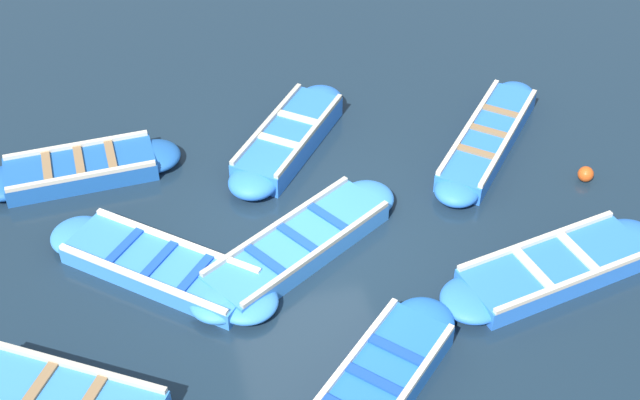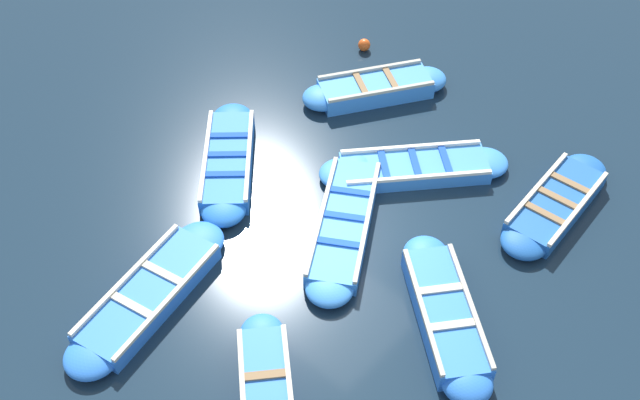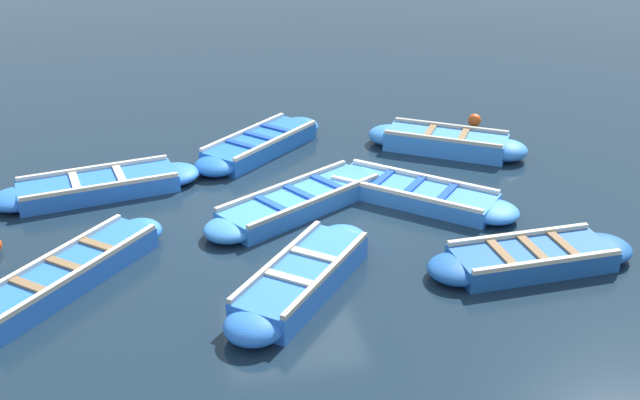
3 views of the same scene
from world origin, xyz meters
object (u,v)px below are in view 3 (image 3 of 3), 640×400
boat_outer_left (446,142)px  buoy_orange_near (475,120)px  boat_mid_row (302,279)px  boat_bow_out (532,258)px  boat_outer_right (300,201)px  boat_near_quay (413,193)px  boat_alongside (67,275)px  boat_far_corner (260,144)px  boat_centre (98,186)px

boat_outer_left → buoy_orange_near: (1.31, -1.16, -0.05)m
boat_mid_row → boat_bow_out: bearing=-90.7°
boat_outer_right → boat_near_quay: bearing=-91.6°
boat_mid_row → boat_alongside: bearing=76.3°
boat_outer_right → boat_outer_left: size_ratio=1.16×
boat_far_corner → boat_bow_out: 6.47m
boat_alongside → boat_mid_row: 3.44m
boat_outer_right → boat_far_corner: boat_far_corner is taller
boat_near_quay → boat_outer_left: bearing=-32.7°
buoy_orange_near → boat_centre: bearing=104.4°
boat_centre → boat_outer_left: (0.77, -6.99, 0.04)m
boat_centre → boat_alongside: boat_alongside is taller
boat_outer_right → boat_mid_row: boat_mid_row is taller
boat_alongside → boat_outer_left: bearing=-61.4°
boat_outer_right → boat_bow_out: bearing=-130.7°
boat_centre → boat_bow_out: (-4.02, -6.62, 0.00)m
boat_alongside → boat_bow_out: bearing=-97.1°
boat_alongside → boat_near_quay: (1.75, -5.82, -0.03)m
boat_outer_right → boat_mid_row: size_ratio=1.20×
boat_alongside → boat_far_corner: (4.63, -3.41, 0.00)m
boat_mid_row → boat_outer_left: bearing=-39.3°
boat_outer_left → boat_near_quay: (-2.19, 1.40, -0.05)m
boat_mid_row → boat_bow_out: (-0.04, -3.52, -0.04)m
boat_centre → boat_near_quay: (-1.42, -5.58, -0.01)m
boat_mid_row → boat_bow_out: boat_mid_row is taller
boat_centre → boat_far_corner: (1.46, -3.17, 0.02)m
boat_centre → boat_far_corner: size_ratio=1.21×
boat_near_quay → buoy_orange_near: (3.50, -2.57, 0.00)m
boat_far_corner → boat_outer_right: bearing=-172.8°
boat_centre → boat_outer_right: bearing=-111.1°
boat_centre → boat_outer_right: 3.78m
boat_outer_right → boat_outer_left: 4.06m
boat_alongside → boat_outer_right: boat_alongside is taller
boat_mid_row → boat_bow_out: size_ratio=0.95×
boat_far_corner → buoy_orange_near: size_ratio=10.76×
boat_alongside → boat_mid_row: size_ratio=1.06×
boat_centre → boat_outer_left: boat_outer_left is taller
boat_outer_left → boat_bow_out: (-4.79, 0.37, -0.04)m
boat_outer_right → boat_far_corner: (2.82, 0.36, 0.02)m
boat_mid_row → boat_near_quay: 3.57m
buoy_orange_near → boat_mid_row: bearing=140.2°
boat_mid_row → boat_outer_left: (4.75, -3.89, 0.00)m
boat_mid_row → boat_outer_left: 6.14m
boat_mid_row → boat_far_corner: bearing=-0.8°
boat_centre → boat_mid_row: 5.04m
boat_outer_right → buoy_orange_near: (3.45, -4.62, -0.01)m
buoy_orange_near → boat_alongside: bearing=122.1°
boat_centre → boat_bow_out: boat_bow_out is taller
boat_mid_row → boat_near_quay: boat_mid_row is taller
boat_alongside → boat_near_quay: bearing=-73.2°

